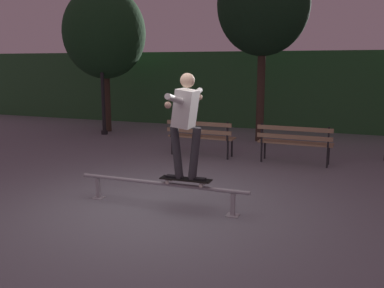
{
  "coord_description": "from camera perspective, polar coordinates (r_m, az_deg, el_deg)",
  "views": [
    {
      "loc": [
        2.6,
        -5.48,
        2.17
      ],
      "look_at": [
        0.2,
        0.87,
        0.85
      ],
      "focal_mm": 38.84,
      "sensor_mm": 36.0,
      "label": 1
    }
  ],
  "objects": [
    {
      "name": "skateboarder",
      "position": [
        6.02,
        -0.87,
        3.7
      ],
      "size": [
        0.62,
        1.41,
        1.56
      ],
      "color": "black",
      "rests_on": "skateboard"
    },
    {
      "name": "lamp_post_left",
      "position": [
        13.02,
        -12.36,
        12.14
      ],
      "size": [
        0.32,
        0.32,
        3.9
      ],
      "color": "black",
      "rests_on": "ground"
    },
    {
      "name": "skateboard",
      "position": [
        6.21,
        -0.87,
        -4.9
      ],
      "size": [
        0.79,
        0.22,
        0.09
      ],
      "color": "black",
      "rests_on": "grind_rail"
    },
    {
      "name": "tree_far_left",
      "position": [
        13.66,
        -11.93,
        14.65
      ],
      "size": [
        2.56,
        2.56,
        4.51
      ],
      "color": "#3D2D23",
      "rests_on": "ground"
    },
    {
      "name": "grind_rail",
      "position": [
        6.41,
        -4.25,
        -5.92
      ],
      "size": [
        2.77,
        0.18,
        0.4
      ],
      "color": "#9E9EA3",
      "rests_on": "ground"
    },
    {
      "name": "tree_behind_benches",
      "position": [
        11.85,
        9.78,
        18.32
      ],
      "size": [
        2.48,
        2.48,
        5.09
      ],
      "color": "#3D2D23",
      "rests_on": "ground"
    },
    {
      "name": "hedge_backdrop",
      "position": [
        14.58,
        10.48,
        7.35
      ],
      "size": [
        24.0,
        1.2,
        2.56
      ],
      "primitive_type": "cube",
      "color": "#2D5B33",
      "rests_on": "ground"
    },
    {
      "name": "park_bench_leftmost",
      "position": [
        9.77,
        1.16,
        1.38
      ],
      "size": [
        1.61,
        0.47,
        0.88
      ],
      "color": "black",
      "rests_on": "ground"
    },
    {
      "name": "ground_plane",
      "position": [
        6.45,
        -4.45,
        -8.7
      ],
      "size": [
        90.0,
        90.0,
        0.0
      ],
      "primitive_type": "plane",
      "color": "slate"
    },
    {
      "name": "park_bench_left_center",
      "position": [
        9.28,
        13.93,
        0.54
      ],
      "size": [
        1.61,
        0.47,
        0.88
      ],
      "color": "black",
      "rests_on": "ground"
    }
  ]
}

